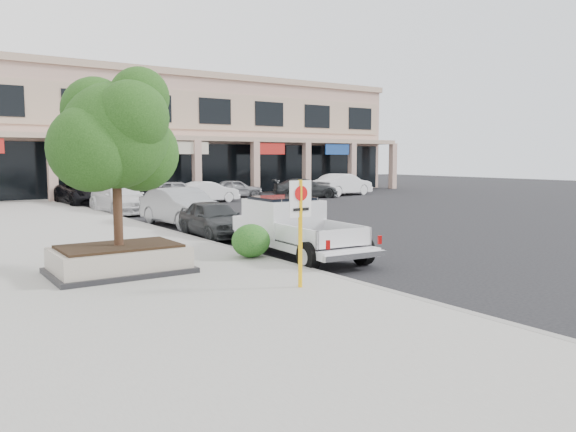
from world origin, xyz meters
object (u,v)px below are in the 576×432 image
object	(u,v)px
curb_car_d	(86,192)
lot_car_b	(208,192)
lot_car_f	(343,185)
lot_car_e	(236,188)
planter_tree	(119,137)
curb_car_c	(121,199)
planter	(119,259)
curb_car_b	(182,207)
lot_car_d	(137,192)
no_parking_sign	(300,219)
curb_car_a	(214,219)
lot_car_a	(178,192)
pickup_truck	(300,228)
lot_car_c	(306,188)

from	to	relation	value
curb_car_d	lot_car_b	size ratio (longest dim) A/B	1.38
lot_car_f	lot_car_e	bearing A→B (deg)	62.69
planter_tree	curb_car_c	distance (m)	16.70
planter	lot_car_e	bearing A→B (deg)	55.00
curb_car_b	lot_car_f	bearing A→B (deg)	26.89
curb_car_d	lot_car_d	size ratio (longest dim) A/B	1.01
lot_car_b	lot_car_f	xyz separation A→B (m)	(11.68, 0.26, 0.15)
lot_car_f	curb_car_d	bearing A→B (deg)	76.09
no_parking_sign	curb_car_d	size ratio (longest dim) A/B	0.40
curb_car_d	lot_car_b	world-z (taller)	curb_car_d
curb_car_a	no_parking_sign	bearing A→B (deg)	-101.44
curb_car_a	lot_car_f	bearing A→B (deg)	42.42
curb_car_c	lot_car_a	size ratio (longest dim) A/B	1.20
lot_car_a	pickup_truck	bearing A→B (deg)	-178.19
lot_car_a	lot_car_d	xyz separation A→B (m)	(-2.67, 0.03, 0.05)
curb_car_c	pickup_truck	bearing A→B (deg)	-92.76
curb_car_b	curb_car_d	size ratio (longest dim) A/B	0.86
lot_car_b	planter	bearing A→B (deg)	145.03
pickup_truck	curb_car_d	xyz separation A→B (m)	(-0.37, 21.79, -0.07)
planter	lot_car_c	distance (m)	27.87
no_parking_sign	pickup_truck	distance (m)	4.48
curb_car_c	lot_car_d	size ratio (longest dim) A/B	0.91
curb_car_b	lot_car_e	xyz separation A→B (m)	(10.31, 13.75, -0.15)
curb_car_c	lot_car_c	xyz separation A→B (m)	(14.69, 3.69, -0.06)
planter_tree	lot_car_a	xyz separation A→B (m)	(10.17, 20.22, -2.68)
planter_tree	curb_car_d	bearing A→B (deg)	77.47
no_parking_sign	curb_car_c	world-z (taller)	no_parking_sign
lot_car_a	curb_car_a	bearing A→B (deg)	176.88
no_parking_sign	lot_car_c	bearing A→B (deg)	53.57
planter	planter_tree	bearing A→B (deg)	48.97
curb_car_c	lot_car_e	bearing A→B (deg)	29.20
no_parking_sign	lot_car_a	size ratio (longest dim) A/B	0.53
planter	pickup_truck	world-z (taller)	pickup_truck
pickup_truck	curb_car_d	size ratio (longest dim) A/B	0.96
curb_car_a	planter	bearing A→B (deg)	-131.22
lot_car_a	lot_car_b	distance (m)	1.89
curb_car_a	lot_car_b	distance (m)	16.09
lot_car_d	no_parking_sign	bearing A→B (deg)	-168.68
no_parking_sign	lot_car_d	world-z (taller)	no_parking_sign
lot_car_c	lot_car_f	bearing A→B (deg)	-60.87
lot_car_b	lot_car_d	bearing A→B (deg)	76.85
planter	lot_car_b	bearing A→B (deg)	58.46
planter_tree	curb_car_d	xyz separation A→B (m)	(4.79, 21.55, -2.62)
lot_car_b	no_parking_sign	bearing A→B (deg)	154.77
planter_tree	lot_car_f	bearing A→B (deg)	39.93
curb_car_b	lot_car_a	world-z (taller)	curb_car_b
planter	pickup_truck	size ratio (longest dim) A/B	0.58
planter_tree	pickup_truck	world-z (taller)	planter_tree
no_parking_sign	curb_car_d	bearing A→B (deg)	85.05
planter_tree	curb_car_b	xyz separation A→B (m)	(5.38, 8.71, -2.60)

